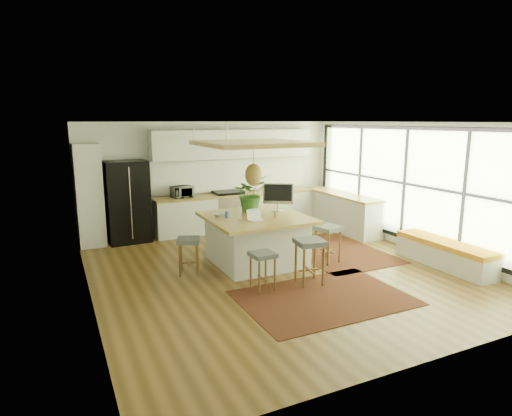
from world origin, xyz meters
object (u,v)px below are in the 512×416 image
stool_right_back (295,233)px  monitor (278,198)px  stool_near_right (309,263)px  microwave (182,191)px  island (256,240)px  island_plant (250,197)px  stool_near_left (263,269)px  stool_right_front (328,245)px  laptop (257,214)px  stool_left_side (189,255)px  fridge (127,202)px

stool_right_back → monitor: bearing=-161.4°
stool_near_right → microwave: 4.21m
island → island_plant: (0.08, 0.45, 0.75)m
stool_near_left → stool_right_front: bearing=21.8°
stool_near_right → monitor: bearing=80.7°
laptop → monitor: 0.98m
stool_right_back → stool_left_side: (-2.51, -0.48, 0.00)m
fridge → island: bearing=-55.6°
fridge → stool_near_right: fridge is taller
laptop → stool_right_front: bearing=-15.9°
laptop → microwave: (-0.56, 2.97, 0.04)m
island → stool_left_side: (-1.36, -0.04, -0.11)m
monitor → microwave: (-1.32, 2.37, -0.10)m
laptop → microwave: size_ratio=0.63×
stool_near_left → stool_near_right: bearing=-5.9°
stool_left_side → island_plant: (1.45, 0.49, 0.86)m
stool_near_left → microwave: size_ratio=1.31×
laptop → island: bearing=60.4°
stool_left_side → laptop: bearing=-13.9°
stool_near_left → stool_near_right: stool_near_right is taller
stool_right_back → monitor: 1.01m
fridge → stool_right_back: (3.13, -2.18, -0.57)m
stool_near_left → laptop: 1.22m
stool_right_front → stool_left_side: 2.68m
fridge → laptop: 3.49m
stool_near_left → monitor: size_ratio=1.03×
island → laptop: 0.69m
stool_near_right → laptop: bearing=115.6°
stool_near_left → stool_left_side: 1.52m
microwave → stool_right_front: bearing=-67.8°
stool_left_side → fridge: bearing=103.2°
monitor → microwave: size_ratio=1.27×
stool_near_left → island_plant: size_ratio=0.87×
laptop → island_plant: (0.23, 0.79, 0.17)m
stool_near_right → monitor: size_ratio=1.25×
stool_right_front → monitor: (-0.65, 0.84, 0.83)m
stool_left_side → island_plant: bearing=18.5°
stool_right_front → fridge: bearing=135.3°
stool_near_right → monitor: monitor is taller
stool_near_right → stool_near_left: bearing=174.1°
laptop → monitor: size_ratio=0.50×
stool_right_back → laptop: laptop is taller
island → stool_right_front: 1.40m
island → stool_left_side: size_ratio=2.78×
stool_near_left → island_plant: bearing=71.6°
island → stool_left_side: island is taller
stool_near_right → microwave: size_ratio=1.59×
island → stool_near_left: island is taller
island → stool_right_front: (1.26, -0.58, -0.11)m
stool_right_back → microwave: (-1.85, 2.19, 0.73)m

